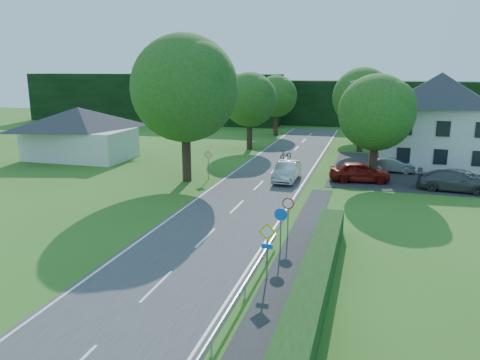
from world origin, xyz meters
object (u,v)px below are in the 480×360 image
(streetlight, at_px, (370,124))
(parked_car_grey, at_px, (453,181))
(parked_car_red, at_px, (360,172))
(parasol, at_px, (378,161))
(parked_car_silver_a, at_px, (392,165))
(motorcycle, at_px, (286,155))
(moving_car, at_px, (287,171))
(parked_car_silver_b, at_px, (463,178))

(streetlight, bearing_deg, parked_car_grey, -29.15)
(parked_car_red, xyz_separation_m, parasol, (1.45, 4.73, 0.04))
(parked_car_silver_a, xyz_separation_m, parasol, (-1.18, 0.27, 0.19))
(motorcycle, xyz_separation_m, parasol, (8.77, -2.23, 0.28))
(motorcycle, distance_m, parked_car_red, 10.11)
(moving_car, bearing_deg, parked_car_silver_b, 7.79)
(moving_car, height_order, parked_car_grey, moving_car)
(parked_car_silver_b, height_order, parasol, parasol)
(motorcycle, distance_m, parasol, 9.05)
(motorcycle, distance_m, parked_car_grey, 16.24)
(parked_car_red, distance_m, parked_car_grey, 6.90)
(parasol, bearing_deg, parked_car_red, -107.01)
(parked_car_silver_b, bearing_deg, parked_car_silver_a, 66.89)
(motorcycle, height_order, parked_car_silver_a, parked_car_silver_a)
(streetlight, xyz_separation_m, motorcycle, (-7.88, 4.45, -3.85))
(parked_car_red, height_order, parked_car_grey, parked_car_red)
(streetlight, distance_m, parked_car_grey, 8.08)
(streetlight, relative_size, parked_car_silver_a, 2.00)
(parked_car_red, relative_size, parked_car_silver_a, 1.20)
(streetlight, relative_size, motorcycle, 3.69)
(parked_car_red, distance_m, parasol, 4.95)
(parked_car_silver_b, bearing_deg, moving_car, 112.32)
(parked_car_red, bearing_deg, motorcycle, 37.94)
(parked_car_silver_a, height_order, parasol, parasol)
(streetlight, height_order, parked_car_red, streetlight)
(parked_car_grey, height_order, parked_car_silver_b, parked_car_grey)
(motorcycle, height_order, parasol, parasol)
(moving_car, relative_size, parked_car_grey, 0.94)
(moving_car, xyz_separation_m, parked_car_grey, (12.51, 0.31, -0.05))
(parked_car_silver_a, relative_size, parked_car_silver_b, 0.85)
(moving_car, relative_size, parked_car_silver_a, 1.20)
(motorcycle, distance_m, parked_car_silver_b, 16.38)
(moving_car, distance_m, parasol, 9.34)
(parked_car_silver_a, relative_size, parked_car_grey, 0.79)
(motorcycle, bearing_deg, parked_car_grey, -10.30)
(parked_car_silver_b, bearing_deg, parked_car_grey, 163.64)
(parked_car_red, relative_size, parked_car_grey, 0.94)
(parked_car_grey, bearing_deg, motorcycle, 66.02)
(parked_car_silver_b, bearing_deg, motorcycle, 81.44)
(motorcycle, bearing_deg, parasol, 4.77)
(parked_car_grey, distance_m, parked_car_silver_b, 1.75)
(parked_car_red, distance_m, parked_car_silver_a, 5.18)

